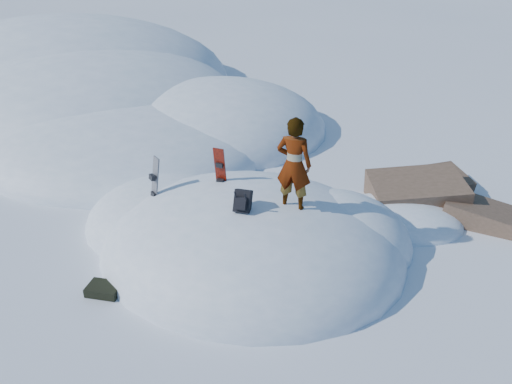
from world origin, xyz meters
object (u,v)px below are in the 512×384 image
(backpack, at_px, (243,201))
(person, at_px, (294,165))
(snowboard_red, at_px, (221,175))
(snowboard_dark, at_px, (154,187))

(backpack, relative_size, person, 0.28)
(snowboard_red, bearing_deg, person, -15.59)
(snowboard_red, distance_m, backpack, 1.55)
(person, bearing_deg, snowboard_dark, 0.11)
(snowboard_dark, xyz_separation_m, person, (3.31, -0.22, 1.08))
(snowboard_dark, distance_m, person, 3.49)
(snowboard_dark, height_order, backpack, snowboard_dark)
(snowboard_red, height_order, snowboard_dark, snowboard_red)
(person, bearing_deg, snowboard_red, -17.22)
(backpack, bearing_deg, person, 28.76)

